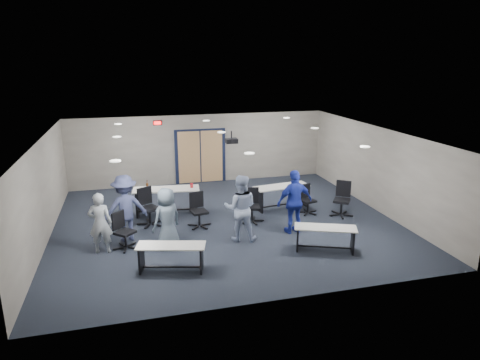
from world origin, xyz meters
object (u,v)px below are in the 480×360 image
object	(u,v)px
chair_back_b	(199,210)
chair_loose_left	(125,231)
person_lightblue	(240,208)
chair_back_d	(308,200)
person_gray	(100,223)
chair_loose_right	(342,199)
table_front_left	(171,253)
table_front_right	(325,234)
table_back_left	(166,196)
person_plaid	(167,219)
person_back	(125,208)
chair_back_a	(149,207)
table_back_right	(281,193)
chair_back_c	(252,206)
person_navy	(295,202)

from	to	relation	value
chair_back_b	chair_loose_left	distance (m)	2.33
person_lightblue	chair_back_d	bearing A→B (deg)	-135.41
person_gray	chair_loose_left	bearing A→B (deg)	-163.44
chair_loose_right	person_lightblue	distance (m)	3.69
table_front_left	table_front_right	distance (m)	3.94
table_back_left	chair_loose_left	distance (m)	2.68
person_plaid	person_back	size ratio (longest dim) A/B	0.89
chair_loose_left	person_gray	world-z (taller)	person_gray
person_plaid	chair_back_a	bearing A→B (deg)	-108.04
person_back	chair_back_a	bearing A→B (deg)	-137.68
table_back_right	chair_back_d	bearing A→B (deg)	-57.85
chair_back_a	chair_back_d	xyz separation A→B (m)	(4.93, -0.30, -0.09)
table_back_right	person_plaid	distance (m)	4.53
table_back_left	chair_loose_left	size ratio (longest dim) A/B	2.16
table_front_left	person_back	bearing A→B (deg)	130.36
table_back_left	person_plaid	xyz separation A→B (m)	(-0.22, -2.59, 0.24)
chair_loose_left	table_front_right	bearing A→B (deg)	-61.63
chair_back_a	person_back	xyz separation A→B (m)	(-0.67, -0.94, 0.36)
chair_back_c	person_plaid	size ratio (longest dim) A/B	0.63
person_plaid	person_lightblue	world-z (taller)	person_lightblue
person_gray	person_back	world-z (taller)	person_back
person_gray	person_navy	size ratio (longest dim) A/B	0.88
table_back_left	person_navy	bearing A→B (deg)	-29.58
chair_back_a	chair_loose_right	bearing A→B (deg)	-35.85
person_lightblue	table_front_left	bearing A→B (deg)	48.92
person_back	person_navy	bearing A→B (deg)	159.37
person_navy	table_front_right	bearing A→B (deg)	96.53
chair_back_c	table_back_left	bearing A→B (deg)	161.40
table_back_left	chair_loose_right	bearing A→B (deg)	-10.15
table_back_left	person_plaid	bearing A→B (deg)	-88.26
table_front_left	table_front_right	size ratio (longest dim) A/B	1.01
chair_loose_right	person_gray	world-z (taller)	person_gray
table_back_left	person_back	size ratio (longest dim) A/B	1.16
table_back_right	chair_back_d	world-z (taller)	chair_back_d
table_back_left	chair_back_a	world-z (taller)	table_back_left
chair_back_a	chair_back_b	distance (m)	1.49
person_gray	chair_back_c	bearing A→B (deg)	-158.62
chair_back_c	person_plaid	world-z (taller)	person_plaid
chair_back_a	chair_loose_right	xyz separation A→B (m)	(5.87, -0.76, -0.01)
chair_loose_right	table_back_left	bearing A→B (deg)	-160.99
table_front_left	chair_back_b	world-z (taller)	chair_back_b
chair_loose_right	table_back_right	bearing A→B (deg)	178.22
table_back_right	table_front_left	bearing A→B (deg)	-147.01
table_front_right	person_navy	distance (m)	1.44
table_front_left	chair_back_a	bearing A→B (deg)	111.01
table_back_left	chair_loose_left	bearing A→B (deg)	-112.22
table_back_right	person_plaid	bearing A→B (deg)	-158.85
person_plaid	person_navy	bearing A→B (deg)	152.67
person_gray	person_lightblue	xyz separation A→B (m)	(3.62, -0.11, 0.11)
chair_back_c	person_navy	world-z (taller)	person_navy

